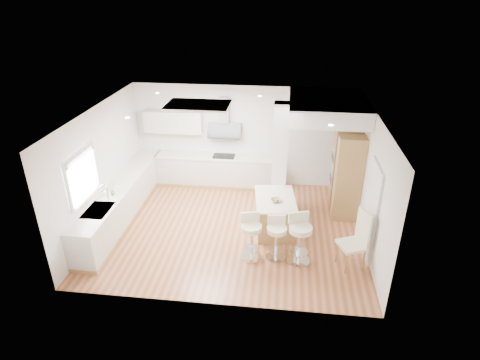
# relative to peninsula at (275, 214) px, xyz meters

# --- Properties ---
(ground) EXTENTS (6.00, 6.00, 0.00)m
(ground) POSITION_rel_peninsula_xyz_m (-1.01, -0.09, -0.41)
(ground) COLOR #AD6940
(ground) RESTS_ON ground
(ceiling) EXTENTS (6.00, 5.00, 0.02)m
(ceiling) POSITION_rel_peninsula_xyz_m (-1.01, -0.09, -0.41)
(ceiling) COLOR white
(ceiling) RESTS_ON ground
(wall_back) EXTENTS (6.00, 0.04, 2.80)m
(wall_back) POSITION_rel_peninsula_xyz_m (-1.01, 2.41, 0.99)
(wall_back) COLOR silver
(wall_back) RESTS_ON ground
(wall_left) EXTENTS (0.04, 5.00, 2.80)m
(wall_left) POSITION_rel_peninsula_xyz_m (-4.01, -0.09, 0.99)
(wall_left) COLOR silver
(wall_left) RESTS_ON ground
(wall_right) EXTENTS (0.04, 5.00, 2.80)m
(wall_right) POSITION_rel_peninsula_xyz_m (1.99, -0.09, 0.99)
(wall_right) COLOR silver
(wall_right) RESTS_ON ground
(skylight) EXTENTS (4.10, 2.10, 0.06)m
(skylight) POSITION_rel_peninsula_xyz_m (-1.80, 0.51, 2.36)
(skylight) COLOR silver
(skylight) RESTS_ON ground
(window_left) EXTENTS (0.06, 1.28, 1.07)m
(window_left) POSITION_rel_peninsula_xyz_m (-3.96, -0.99, 1.28)
(window_left) COLOR white
(window_left) RESTS_ON ground
(doorway_right) EXTENTS (0.05, 1.00, 2.10)m
(doorway_right) POSITION_rel_peninsula_xyz_m (1.97, -0.69, 0.59)
(doorway_right) COLOR #403832
(doorway_right) RESTS_ON ground
(counter_left) EXTENTS (0.63, 4.50, 1.35)m
(counter_left) POSITION_rel_peninsula_xyz_m (-3.70, 0.14, 0.05)
(counter_left) COLOR #AC844A
(counter_left) RESTS_ON ground
(counter_back) EXTENTS (3.62, 0.63, 2.50)m
(counter_back) POSITION_rel_peninsula_xyz_m (-1.92, 2.13, 0.28)
(counter_back) COLOR #AC844A
(counter_back) RESTS_ON ground
(pillar) EXTENTS (0.35, 0.35, 2.80)m
(pillar) POSITION_rel_peninsula_xyz_m (0.04, 0.86, 0.99)
(pillar) COLOR silver
(pillar) RESTS_ON ground
(soffit) EXTENTS (1.78, 2.20, 0.40)m
(soffit) POSITION_rel_peninsula_xyz_m (1.09, 1.31, 2.19)
(soffit) COLOR white
(soffit) RESTS_ON ground
(oven_column) EXTENTS (0.63, 1.21, 2.10)m
(oven_column) POSITION_rel_peninsula_xyz_m (1.67, 1.13, 0.64)
(oven_column) COLOR #AC844A
(oven_column) RESTS_ON ground
(peninsula) EXTENTS (1.04, 1.44, 0.88)m
(peninsula) POSITION_rel_peninsula_xyz_m (0.00, 0.00, 0.00)
(peninsula) COLOR #AC844A
(peninsula) RESTS_ON ground
(bar_stool_a) EXTENTS (0.55, 0.55, 1.01)m
(bar_stool_a) POSITION_rel_peninsula_xyz_m (-0.45, -1.13, 0.15)
(bar_stool_a) COLOR silver
(bar_stool_a) RESTS_ON ground
(bar_stool_b) EXTENTS (0.48, 0.48, 0.96)m
(bar_stool_b) POSITION_rel_peninsula_xyz_m (0.07, -1.09, 0.13)
(bar_stool_b) COLOR silver
(bar_stool_b) RESTS_ON ground
(bar_stool_c) EXTENTS (0.61, 0.61, 1.09)m
(bar_stool_c) POSITION_rel_peninsula_xyz_m (0.54, -1.15, 0.20)
(bar_stool_c) COLOR silver
(bar_stool_c) RESTS_ON ground
(dining_chair) EXTENTS (0.64, 0.64, 1.25)m
(dining_chair) POSITION_rel_peninsula_xyz_m (1.67, -1.16, 0.26)
(dining_chair) COLOR beige
(dining_chair) RESTS_ON ground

